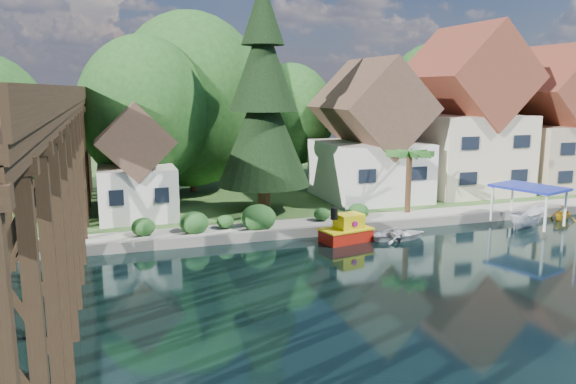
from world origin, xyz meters
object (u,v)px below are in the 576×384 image
(trestle_bridge, at_px, (38,169))
(boat_yellow, at_px, (563,212))
(shed, at_px, (136,169))
(tugboat, at_px, (347,231))
(house_right, at_px, (554,127))
(conifer, at_px, (263,103))
(palm_tree, at_px, (409,156))
(house_left, at_px, (370,140))
(boat_canopy, at_px, (528,210))
(house_center, at_px, (464,121))
(boat_white_a, at_px, (399,233))

(trestle_bridge, relative_size, boat_yellow, 20.22)
(shed, distance_m, boat_yellow, 29.87)
(tugboat, relative_size, boat_yellow, 1.55)
(house_right, height_order, shed, house_right)
(conifer, bearing_deg, shed, 173.69)
(palm_tree, height_order, boat_yellow, palm_tree)
(boat_yellow, bearing_deg, house_left, 21.17)
(house_left, distance_m, tugboat, 12.40)
(house_right, relative_size, boat_canopy, 2.45)
(shed, xyz_separation_m, palm_tree, (18.20, -4.35, 0.75))
(house_center, xyz_separation_m, house_right, (9.00, -0.50, -0.64))
(house_left, distance_m, conifer, 10.15)
(house_left, relative_size, boat_yellow, 5.04)
(shed, distance_m, tugboat, 14.75)
(palm_tree, distance_m, tugboat, 8.45)
(house_left, height_order, conifer, conifer)
(palm_tree, xyz_separation_m, boat_canopy, (6.53, -4.39, -3.37))
(boat_white_a, bearing_deg, house_right, -60.18)
(house_left, xyz_separation_m, house_right, (18.00, 0.00, 0.64))
(conifer, bearing_deg, house_right, 5.13)
(trestle_bridge, height_order, boat_white_a, trestle_bridge)
(house_left, bearing_deg, boat_canopy, -56.73)
(house_left, height_order, boat_yellow, house_left)
(house_right, bearing_deg, trestle_bridge, -165.21)
(house_right, distance_m, boat_white_a, 23.89)
(house_left, relative_size, conifer, 0.69)
(boat_yellow, bearing_deg, conifer, 43.40)
(shed, height_order, conifer, conifer)
(conifer, height_order, boat_white_a, conifer)
(trestle_bridge, relative_size, conifer, 2.77)
(boat_white_a, bearing_deg, conifer, 43.45)
(house_left, xyz_separation_m, house_center, (9.00, 0.50, 1.28))
(shed, bearing_deg, boat_white_a, -30.05)
(trestle_bridge, height_order, house_center, house_center)
(trestle_bridge, bearing_deg, boat_yellow, 2.65)
(house_left, xyz_separation_m, conifer, (-9.37, -2.46, 3.05))
(house_right, height_order, tugboat, house_right)
(house_left, bearing_deg, trestle_bridge, -154.79)
(palm_tree, xyz_separation_m, boat_yellow, (10.46, -3.42, -4.00))
(boat_white_a, relative_size, boat_yellow, 1.63)
(palm_tree, distance_m, boat_yellow, 11.71)
(house_center, height_order, conifer, conifer)
(house_center, distance_m, boat_yellow, 11.50)
(house_right, xyz_separation_m, boat_yellow, (-7.35, -9.27, -5.20))
(boat_canopy, bearing_deg, house_right, 42.26)
(house_center, height_order, boat_yellow, house_center)
(palm_tree, relative_size, boat_yellow, 2.14)
(trestle_bridge, distance_m, house_center, 33.96)
(boat_white_a, bearing_deg, boat_yellow, -82.19)
(house_right, bearing_deg, tugboat, -158.02)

